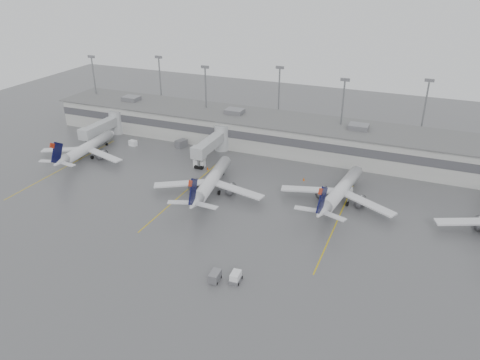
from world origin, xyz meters
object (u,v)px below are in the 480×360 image
at_px(jet_mid_left, 211,181).
at_px(baggage_tug, 236,278).
at_px(jet_far_left, 86,148).
at_px(jet_mid_right, 340,191).

height_order(jet_mid_left, baggage_tug, jet_mid_left).
relative_size(jet_mid_left, baggage_tug, 10.44).
height_order(jet_far_left, baggage_tug, jet_far_left).
distance_m(jet_far_left, jet_mid_right, 67.59).
distance_m(jet_mid_left, baggage_tug, 32.86).
bearing_deg(jet_far_left, baggage_tug, -34.27).
height_order(jet_far_left, jet_mid_left, jet_mid_left).
xyz_separation_m(jet_far_left, jet_mid_right, (67.59, 0.53, 0.16)).
xyz_separation_m(jet_far_left, jet_mid_left, (39.67, -5.87, 0.17)).
height_order(jet_far_left, jet_mid_right, jet_mid_right).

